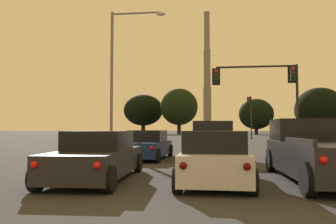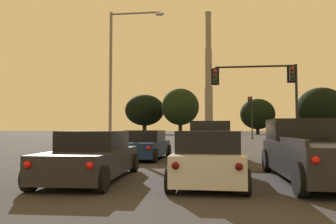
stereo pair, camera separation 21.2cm
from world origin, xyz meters
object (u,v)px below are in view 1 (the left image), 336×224
(sedan_left_lane_front, at_px, (147,145))
(smokestack, at_px, (207,85))
(pickup_truck_right_lane_second, at_px, (317,152))
(traffic_light_overhead_right, at_px, (268,84))
(traffic_light_far_right, at_px, (250,111))
(suv_center_lane_front, at_px, (212,141))
(sedan_left_lane_second, at_px, (98,157))
(hatchback_center_lane_second, at_px, (214,159))
(street_lamp, at_px, (120,65))

(sedan_left_lane_front, relative_size, smokestack, 0.09)
(smokestack, bearing_deg, pickup_truck_right_lane_second, -88.56)
(pickup_truck_right_lane_second, distance_m, smokestack, 131.92)
(traffic_light_overhead_right, bearing_deg, traffic_light_far_right, 85.30)
(suv_center_lane_front, bearing_deg, sedan_left_lane_front, 175.94)
(pickup_truck_right_lane_second, bearing_deg, smokestack, 91.70)
(traffic_light_far_right, bearing_deg, smokestack, 94.31)
(sedan_left_lane_second, relative_size, traffic_light_overhead_right, 0.78)
(suv_center_lane_front, height_order, pickup_truck_right_lane_second, suv_center_lane_front)
(sedan_left_lane_second, distance_m, traffic_light_far_right, 43.56)
(pickup_truck_right_lane_second, xyz_separation_m, traffic_light_far_right, (3.40, 41.61, 3.50))
(sedan_left_lane_front, distance_m, pickup_truck_right_lane_second, 8.75)
(hatchback_center_lane_second, relative_size, street_lamp, 0.43)
(hatchback_center_lane_second, xyz_separation_m, traffic_light_far_right, (6.40, 42.57, 3.63))
(sedan_left_lane_front, relative_size, suv_center_lane_front, 0.97)
(suv_center_lane_front, relative_size, traffic_light_far_right, 0.75)
(sedan_left_lane_front, bearing_deg, street_lamp, 121.16)
(traffic_light_far_right, bearing_deg, hatchback_center_lane_second, -98.55)
(pickup_truck_right_lane_second, bearing_deg, sedan_left_lane_second, -173.68)
(hatchback_center_lane_second, bearing_deg, suv_center_lane_front, 90.28)
(sedan_left_lane_second, distance_m, suv_center_lane_front, 7.51)
(suv_center_lane_front, distance_m, pickup_truck_right_lane_second, 6.68)
(suv_center_lane_front, xyz_separation_m, pickup_truck_right_lane_second, (2.95, -5.99, -0.09))
(sedan_left_lane_front, height_order, sedan_left_lane_second, same)
(pickup_truck_right_lane_second, distance_m, hatchback_center_lane_second, 3.15)
(traffic_light_far_right, distance_m, smokestack, 90.50)
(traffic_light_far_right, xyz_separation_m, street_lamp, (-12.46, -30.22, 1.53))
(pickup_truck_right_lane_second, bearing_deg, traffic_light_far_right, 85.59)
(sedan_left_lane_second, bearing_deg, traffic_light_far_right, 74.98)
(sedan_left_lane_front, xyz_separation_m, smokestack, (2.90, 124.21, 19.82))
(suv_center_lane_front, bearing_deg, traffic_light_far_right, 79.38)
(pickup_truck_right_lane_second, relative_size, traffic_light_overhead_right, 0.90)
(traffic_light_overhead_right, bearing_deg, sedan_left_lane_second, -117.58)
(sedan_left_lane_second, bearing_deg, sedan_left_lane_front, 86.25)
(traffic_light_overhead_right, bearing_deg, hatchback_center_lane_second, -105.66)
(pickup_truck_right_lane_second, height_order, traffic_light_far_right, traffic_light_far_right)
(suv_center_lane_front, bearing_deg, hatchback_center_lane_second, -90.88)
(suv_center_lane_front, height_order, street_lamp, street_lamp)
(hatchback_center_lane_second, distance_m, smokestack, 132.85)
(sedan_left_lane_front, height_order, traffic_light_overhead_right, traffic_light_overhead_right)
(traffic_light_far_right, bearing_deg, suv_center_lane_front, -100.12)
(pickup_truck_right_lane_second, height_order, smokestack, smokestack)
(suv_center_lane_front, height_order, traffic_light_far_right, traffic_light_far_right)
(sedan_left_lane_second, xyz_separation_m, traffic_light_overhead_right, (7.50, 14.36, 3.99))
(suv_center_lane_front, xyz_separation_m, traffic_light_overhead_right, (4.06, 7.69, 3.76))
(sedan_left_lane_front, distance_m, hatchback_center_lane_second, 7.83)
(sedan_left_lane_front, bearing_deg, smokestack, 90.87)
(street_lamp, bearing_deg, pickup_truck_right_lane_second, -51.51)
(hatchback_center_lane_second, height_order, traffic_light_overhead_right, traffic_light_overhead_right)
(hatchback_center_lane_second, height_order, smokestack, smokestack)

